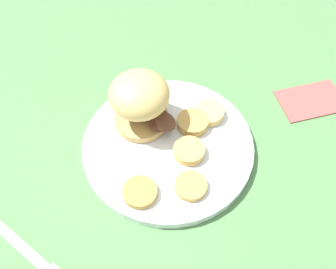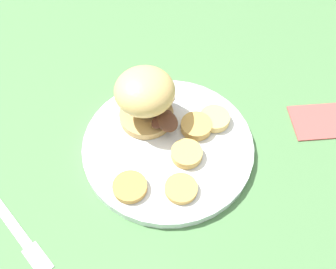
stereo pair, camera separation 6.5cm
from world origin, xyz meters
name	(u,v)px [view 1 (the left image)]	position (x,y,z in m)	size (l,w,h in m)	color
ground_plane	(168,149)	(0.00, 0.00, 0.00)	(4.00, 4.00, 0.00)	#4C7A47
dinner_plate	(168,146)	(0.00, 0.00, 0.01)	(0.29, 0.29, 0.02)	white
sandwich	(141,100)	(-0.06, -0.02, 0.07)	(0.11, 0.11, 0.10)	tan
potato_round_0	(209,113)	(-0.02, 0.09, 0.03)	(0.05, 0.05, 0.01)	#DBB766
potato_round_1	(189,151)	(0.03, 0.02, 0.03)	(0.05, 0.05, 0.01)	tan
potato_round_2	(191,186)	(0.09, -0.01, 0.02)	(0.05, 0.05, 0.01)	tan
potato_round_3	(193,122)	(-0.01, 0.06, 0.03)	(0.05, 0.05, 0.02)	tan
potato_round_4	(140,192)	(0.06, -0.08, 0.02)	(0.05, 0.05, 0.01)	#BC8942
fork	(30,254)	(0.07, -0.27, 0.00)	(0.17, 0.09, 0.00)	silver
napkin	(311,100)	(0.03, 0.29, 0.00)	(0.12, 0.08, 0.01)	#B24C47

